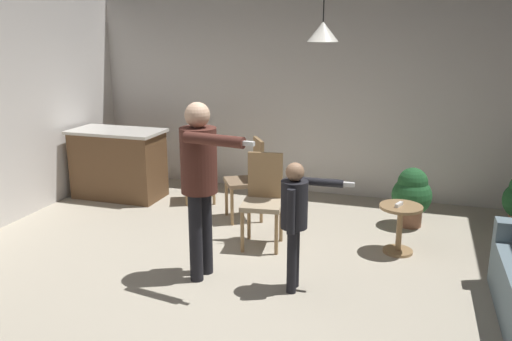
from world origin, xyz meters
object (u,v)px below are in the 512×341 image
dining_chair_by_counter (205,162)px  potted_plant_by_wall (412,194)px  dining_chair_centre_back (263,196)px  person_adult (200,172)px  spare_remote_on_table (399,204)px  kitchen_counter (119,164)px  side_table_by_couch (400,223)px  dining_chair_near_wall (249,176)px  person_child (295,213)px

dining_chair_by_counter → potted_plant_by_wall: size_ratio=1.40×
dining_chair_centre_back → dining_chair_by_counter: bearing=-52.3°
person_adult → spare_remote_on_table: bearing=131.9°
dining_chair_by_counter → potted_plant_by_wall: bearing=-117.4°
kitchen_counter → side_table_by_couch: 3.90m
kitchen_counter → potted_plant_by_wall: size_ratio=1.76×
dining_chair_centre_back → potted_plant_by_wall: size_ratio=1.40×
kitchen_counter → spare_remote_on_table: 3.88m
dining_chair_near_wall → spare_remote_on_table: (1.79, -0.53, -0.01)m
kitchen_counter → dining_chair_near_wall: bearing=-7.8°
potted_plant_by_wall → spare_remote_on_table: potted_plant_by_wall is taller
dining_chair_by_counter → dining_chair_centre_back: size_ratio=1.00×
kitchen_counter → dining_chair_centre_back: 2.60m
dining_chair_near_wall → spare_remote_on_table: 1.87m
dining_chair_by_counter → potted_plant_by_wall: 2.70m
person_adult → spare_remote_on_table: person_adult is taller
person_child → dining_chair_near_wall: 1.90m
person_child → person_adult: bearing=-90.7°
dining_chair_near_wall → person_adult: bearing=151.4°
person_adult → dining_chair_centre_back: size_ratio=1.66×
dining_chair_by_counter → dining_chair_centre_back: (1.19, -1.18, 0.00)m
kitchen_counter → side_table_by_couch: bearing=-11.5°
potted_plant_by_wall → kitchen_counter: bearing=-179.0°
dining_chair_by_counter → potted_plant_by_wall: dining_chair_by_counter is taller
person_child → dining_chair_by_counter: bearing=-141.9°
dining_chair_by_counter → spare_remote_on_table: size_ratio=7.69×
dining_chair_by_counter → spare_remote_on_table: dining_chair_by_counter is taller
kitchen_counter → person_adult: 2.88m
person_adult → dining_chair_by_counter: 2.33m
person_adult → dining_chair_near_wall: person_adult is taller
side_table_by_couch → person_child: (-0.85, -1.12, 0.41)m
side_table_by_couch → spare_remote_on_table: 0.21m
dining_chair_near_wall → kitchen_counter: bearing=50.6°
person_child → potted_plant_by_wall: (0.94, 1.96, -0.34)m
potted_plant_by_wall → dining_chair_near_wall: bearing=-169.8°
dining_chair_by_counter → spare_remote_on_table: (2.58, -1.00, -0.01)m
person_child → dining_chair_by_counter: person_child is taller
dining_chair_by_counter → dining_chair_near_wall: size_ratio=1.00×
dining_chair_centre_back → side_table_by_couch: bearing=-178.9°
potted_plant_by_wall → person_adult: bearing=-132.6°
side_table_by_couch → potted_plant_by_wall: 0.85m
kitchen_counter → spare_remote_on_table: (3.80, -0.80, 0.06)m
person_child → dining_chair_by_counter: size_ratio=1.18×
side_table_by_couch → potted_plant_by_wall: bearing=83.9°
kitchen_counter → dining_chair_centre_back: bearing=-22.4°
person_adult → dining_chair_near_wall: 1.71m
dining_chair_centre_back → potted_plant_by_wall: 1.85m
person_adult → dining_chair_by_counter: bearing=-148.7°
side_table_by_couch → potted_plant_by_wall: size_ratio=0.73×
potted_plant_by_wall → spare_remote_on_table: (-0.11, -0.87, 0.14)m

